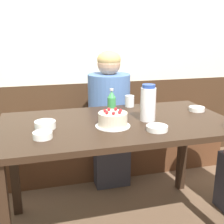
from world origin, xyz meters
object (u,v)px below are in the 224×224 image
object	(u,v)px
bowl_rice_small	(43,135)
birthday_cake	(113,120)
soju_bottle	(112,103)
bowl_sauce_shallow	(197,109)
glass_water_tall	(130,101)
bowl_soup_white	(45,125)
person_teal_shirt	(109,120)
water_pitcher	(148,103)
glass_tumbler_short	(148,101)
bowl_side_dish	(157,128)
bench_seat	(93,150)

from	to	relation	value
bowl_rice_small	birthday_cake	bearing A→B (deg)	12.68
soju_bottle	bowl_rice_small	xyz separation A→B (m)	(-0.47, -0.33, -0.07)
bowl_rice_small	bowl_sauce_shallow	size ratio (longest dim) A/B	0.93
glass_water_tall	birthday_cake	bearing A→B (deg)	-120.43
bowl_soup_white	person_teal_shirt	world-z (taller)	person_teal_shirt
birthday_cake	glass_water_tall	distance (m)	0.49
birthday_cake	water_pitcher	xyz separation A→B (m)	(0.25, 0.06, 0.07)
water_pitcher	soju_bottle	distance (m)	0.26
bowl_soup_white	glass_water_tall	distance (m)	0.73
bowl_soup_white	person_teal_shirt	bearing A→B (deg)	50.09
bowl_rice_small	glass_water_tall	bearing A→B (deg)	37.94
bowl_rice_small	glass_water_tall	distance (m)	0.83
water_pitcher	glass_tumbler_short	size ratio (longest dim) A/B	2.39
glass_water_tall	person_teal_shirt	xyz separation A→B (m)	(-0.08, 0.32, -0.24)
person_teal_shirt	bowl_soup_white	bearing A→B (deg)	-39.91
bowl_soup_white	glass_tumbler_short	distance (m)	0.81
bowl_side_dish	soju_bottle	bearing A→B (deg)	113.58
birthday_cake	soju_bottle	size ratio (longest dim) A/B	1.16
bowl_sauce_shallow	person_teal_shirt	xyz separation A→B (m)	(-0.50, 0.56, -0.21)
bench_seat	soju_bottle	xyz separation A→B (m)	(0.01, -0.67, 0.63)
glass_water_tall	glass_tumbler_short	size ratio (longest dim) A/B	0.87
birthday_cake	soju_bottle	distance (m)	0.25
glass_water_tall	bench_seat	bearing A→B (deg)	111.35
soju_bottle	person_teal_shirt	xyz separation A→B (m)	(0.11, 0.50, -0.28)
water_pitcher	glass_water_tall	distance (m)	0.37
bench_seat	soju_bottle	distance (m)	0.92
bench_seat	glass_water_tall	size ratio (longest dim) A/B	30.28
water_pitcher	bowl_soup_white	distance (m)	0.64
bowl_side_dish	glass_water_tall	distance (m)	0.56
bowl_side_dish	glass_water_tall	size ratio (longest dim) A/B	1.46
bench_seat	bowl_sauce_shallow	xyz separation A→B (m)	(0.62, -0.74, 0.56)
glass_water_tall	glass_tumbler_short	xyz separation A→B (m)	(0.12, -0.07, 0.01)
soju_bottle	birthday_cake	bearing A→B (deg)	-103.52
bowl_soup_white	glass_tumbler_short	world-z (taller)	glass_tumbler_short
soju_bottle	bowl_sauce_shallow	size ratio (longest dim) A/B	1.62
bench_seat	glass_water_tall	xyz separation A→B (m)	(0.19, -0.50, 0.59)
bowl_soup_white	bowl_side_dish	xyz separation A→B (m)	(0.61, -0.21, -0.01)
soju_bottle	water_pitcher	bearing A→B (deg)	-44.55
bowl_soup_white	bowl_side_dish	world-z (taller)	bowl_soup_white
birthday_cake	bowl_soup_white	xyz separation A→B (m)	(-0.39, 0.07, -0.02)
soju_bottle	bowl_side_dish	world-z (taller)	soju_bottle
soju_bottle	bowl_soup_white	xyz separation A→B (m)	(-0.45, -0.17, -0.06)
bench_seat	glass_tumbler_short	size ratio (longest dim) A/B	26.33
birthday_cake	glass_water_tall	size ratio (longest dim) A/B	2.47
glass_water_tall	person_teal_shirt	distance (m)	0.41
person_teal_shirt	glass_tumbler_short	bearing A→B (deg)	26.61
bowl_side_dish	glass_tumbler_short	bearing A→B (deg)	73.97
birthday_cake	bowl_soup_white	bearing A→B (deg)	169.95
water_pitcher	soju_bottle	size ratio (longest dim) A/B	1.29
birthday_cake	person_teal_shirt	distance (m)	0.80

